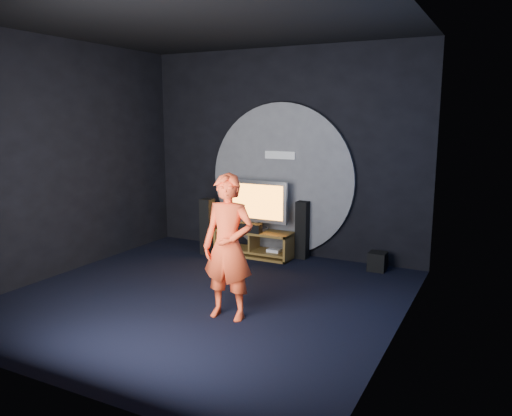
{
  "coord_description": "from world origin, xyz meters",
  "views": [
    {
      "loc": [
        3.48,
        -5.32,
        2.37
      ],
      "look_at": [
        0.23,
        1.05,
        1.05
      ],
      "focal_mm": 35.0,
      "sensor_mm": 36.0,
      "label": 1
    }
  ],
  "objects_px": {
    "media_console": "(254,245)",
    "tower_speaker_left": "(208,227)",
    "tv": "(256,203)",
    "player": "(228,247)",
    "tower_speaker_right": "(303,230)",
    "subwoofer": "(377,261)"
  },
  "relations": [
    {
      "from": "subwoofer",
      "to": "player",
      "type": "bearing_deg",
      "value": -113.48
    },
    {
      "from": "tv",
      "to": "tower_speaker_left",
      "type": "distance_m",
      "value": 0.94
    },
    {
      "from": "tower_speaker_right",
      "to": "player",
      "type": "xyz_separation_m",
      "value": [
        0.16,
        -2.76,
        0.38
      ]
    },
    {
      "from": "tower_speaker_left",
      "to": "player",
      "type": "height_order",
      "value": "player"
    },
    {
      "from": "tv",
      "to": "subwoofer",
      "type": "xyz_separation_m",
      "value": [
        2.09,
        0.08,
        -0.77
      ]
    },
    {
      "from": "media_console",
      "to": "tower_speaker_left",
      "type": "bearing_deg",
      "value": -162.94
    },
    {
      "from": "media_console",
      "to": "tower_speaker_right",
      "type": "xyz_separation_m",
      "value": [
        0.77,
        0.27,
        0.29
      ]
    },
    {
      "from": "player",
      "to": "tower_speaker_right",
      "type": "bearing_deg",
      "value": 88.19
    },
    {
      "from": "media_console",
      "to": "player",
      "type": "distance_m",
      "value": 2.74
    },
    {
      "from": "tower_speaker_left",
      "to": "subwoofer",
      "type": "relative_size",
      "value": 3.34
    },
    {
      "from": "tower_speaker_right",
      "to": "subwoofer",
      "type": "distance_m",
      "value": 1.36
    },
    {
      "from": "subwoofer",
      "to": "player",
      "type": "relative_size",
      "value": 0.17
    },
    {
      "from": "media_console",
      "to": "tower_speaker_right",
      "type": "distance_m",
      "value": 0.87
    },
    {
      "from": "tv",
      "to": "player",
      "type": "relative_size",
      "value": 0.67
    },
    {
      "from": "tv",
      "to": "subwoofer",
      "type": "height_order",
      "value": "tv"
    },
    {
      "from": "media_console",
      "to": "tower_speaker_left",
      "type": "height_order",
      "value": "tower_speaker_left"
    },
    {
      "from": "player",
      "to": "tv",
      "type": "bearing_deg",
      "value": 105.05
    },
    {
      "from": "tv",
      "to": "player",
      "type": "bearing_deg",
      "value": -69.75
    },
    {
      "from": "tower_speaker_left",
      "to": "media_console",
      "type": "bearing_deg",
      "value": 17.06
    },
    {
      "from": "tv",
      "to": "tower_speaker_left",
      "type": "xyz_separation_m",
      "value": [
        -0.78,
        -0.31,
        -0.43
      ]
    },
    {
      "from": "tv",
      "to": "tower_speaker_left",
      "type": "bearing_deg",
      "value": -158.42
    },
    {
      "from": "subwoofer",
      "to": "player",
      "type": "distance_m",
      "value": 2.96
    }
  ]
}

